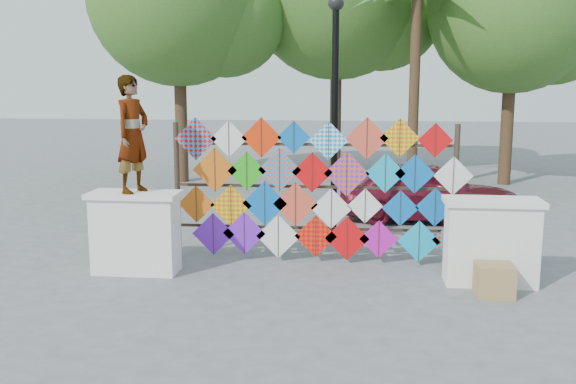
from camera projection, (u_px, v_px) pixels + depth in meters
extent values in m
plane|color=gray|center=(309.00, 274.00, 10.02)|extent=(80.00, 80.00, 0.00)
cube|color=white|center=(136.00, 235.00, 10.01)|extent=(1.30, 0.55, 1.20)
cube|color=white|center=(134.00, 195.00, 9.90)|extent=(1.40, 0.65, 0.08)
cube|color=white|center=(491.00, 244.00, 9.43)|extent=(1.30, 0.55, 1.20)
cube|color=white|center=(493.00, 202.00, 9.32)|extent=(1.40, 0.65, 0.08)
cylinder|color=#32251B|center=(177.00, 190.00, 10.85)|extent=(0.09, 0.09, 2.30)
cylinder|color=#32251B|center=(455.00, 195.00, 10.36)|extent=(0.09, 0.09, 2.30)
cube|color=#32251B|center=(313.00, 228.00, 10.71)|extent=(4.60, 0.04, 0.04)
cube|color=#32251B|center=(313.00, 187.00, 10.59)|extent=(4.60, 0.04, 0.04)
cube|color=#32251B|center=(313.00, 144.00, 10.47)|extent=(4.60, 0.04, 0.04)
cube|color=red|center=(196.00, 139.00, 10.60)|extent=(0.71, 0.01, 0.71)
cube|color=#32251B|center=(195.00, 139.00, 10.59)|extent=(0.01, 0.01, 0.70)
cube|color=silver|center=(229.00, 139.00, 10.54)|extent=(0.61, 0.01, 0.61)
cube|color=#32251B|center=(229.00, 139.00, 10.53)|extent=(0.01, 0.01, 0.60)
cube|color=red|center=(261.00, 137.00, 10.48)|extent=(0.67, 0.01, 0.67)
cube|color=#32251B|center=(261.00, 138.00, 10.47)|extent=(0.01, 0.01, 0.66)
cube|color=#075BB7|center=(294.00, 137.00, 10.42)|extent=(0.54, 0.01, 0.54)
cube|color=#32251B|center=(294.00, 137.00, 10.41)|extent=(0.01, 0.01, 0.53)
cube|color=silver|center=(329.00, 141.00, 10.37)|extent=(0.64, 0.01, 0.64)
cube|color=#32251B|center=(329.00, 141.00, 10.36)|extent=(0.01, 0.01, 0.63)
cube|color=#DA462F|center=(367.00, 138.00, 10.30)|extent=(0.69, 0.01, 0.69)
cube|color=#32251B|center=(367.00, 138.00, 10.29)|extent=(0.01, 0.01, 0.68)
cube|color=yellow|center=(400.00, 138.00, 10.24)|extent=(0.63, 0.01, 0.63)
cube|color=#32251B|center=(400.00, 138.00, 10.23)|extent=(0.01, 0.01, 0.62)
cube|color=red|center=(435.00, 140.00, 10.18)|extent=(0.56, 0.01, 0.56)
cube|color=#32251B|center=(435.00, 140.00, 10.17)|extent=(0.01, 0.01, 0.55)
cube|color=#CD5C12|center=(215.00, 170.00, 10.62)|extent=(0.75, 0.01, 0.75)
cube|color=#32251B|center=(215.00, 170.00, 10.60)|extent=(0.01, 0.01, 0.74)
cube|color=#22AC15|center=(247.00, 171.00, 10.56)|extent=(0.65, 0.01, 0.65)
cube|color=#32251B|center=(247.00, 171.00, 10.55)|extent=(0.01, 0.01, 0.64)
cube|color=#DA462F|center=(280.00, 170.00, 10.50)|extent=(0.72, 0.01, 0.72)
cube|color=#32251B|center=(279.00, 170.00, 10.49)|extent=(0.01, 0.01, 0.70)
cube|color=red|center=(312.00, 172.00, 10.45)|extent=(0.67, 0.01, 0.67)
cube|color=#32251B|center=(312.00, 172.00, 10.43)|extent=(0.01, 0.01, 0.66)
cube|color=#711CD3|center=(347.00, 174.00, 10.39)|extent=(0.74, 0.01, 0.74)
cube|color=#32251B|center=(347.00, 174.00, 10.38)|extent=(0.01, 0.01, 0.73)
cube|color=#0C9ECB|center=(385.00, 173.00, 10.32)|extent=(0.65, 0.01, 0.65)
cube|color=#32251B|center=(385.00, 173.00, 10.31)|extent=(0.01, 0.01, 0.64)
cube|color=#075BB7|center=(415.00, 174.00, 10.27)|extent=(0.64, 0.01, 0.64)
cube|color=#32251B|center=(415.00, 174.00, 10.26)|extent=(0.01, 0.01, 0.63)
cube|color=silver|center=(453.00, 176.00, 10.21)|extent=(0.63, 0.01, 0.63)
cube|color=#32251B|center=(453.00, 176.00, 10.20)|extent=(0.01, 0.01, 0.62)
cube|color=#CD5C12|center=(196.00, 204.00, 10.71)|extent=(0.63, 0.01, 0.63)
cube|color=#32251B|center=(196.00, 204.00, 10.70)|extent=(0.01, 0.01, 0.62)
cube|color=yellow|center=(231.00, 206.00, 10.65)|extent=(0.71, 0.01, 0.71)
cube|color=#32251B|center=(231.00, 206.00, 10.64)|extent=(0.01, 0.01, 0.69)
cube|color=#075BB7|center=(265.00, 203.00, 10.58)|extent=(0.75, 0.01, 0.75)
cube|color=#32251B|center=(265.00, 204.00, 10.57)|extent=(0.01, 0.01, 0.74)
cube|color=#DA462F|center=(295.00, 204.00, 10.53)|extent=(0.74, 0.01, 0.74)
cube|color=#32251B|center=(295.00, 204.00, 10.51)|extent=(0.01, 0.01, 0.73)
cube|color=silver|center=(331.00, 209.00, 10.47)|extent=(0.67, 0.01, 0.67)
cube|color=#32251B|center=(331.00, 209.00, 10.46)|extent=(0.01, 0.01, 0.66)
cube|color=silver|center=(365.00, 206.00, 10.41)|extent=(0.57, 0.01, 0.57)
cube|color=#32251B|center=(365.00, 206.00, 10.39)|extent=(0.01, 0.01, 0.56)
cube|color=#075BB7|center=(400.00, 208.00, 10.35)|extent=(0.59, 0.01, 0.59)
cube|color=#32251B|center=(400.00, 208.00, 10.34)|extent=(0.01, 0.01, 0.58)
cube|color=#075BB7|center=(435.00, 207.00, 10.29)|extent=(0.63, 0.01, 0.63)
cube|color=#32251B|center=(435.00, 207.00, 10.27)|extent=(0.01, 0.01, 0.62)
cube|color=#711CD3|center=(213.00, 234.00, 10.72)|extent=(0.72, 0.01, 0.72)
cube|color=#32251B|center=(213.00, 234.00, 10.71)|extent=(0.01, 0.01, 0.71)
cube|color=#711CD3|center=(244.00, 233.00, 10.66)|extent=(0.72, 0.01, 0.72)
cube|color=#32251B|center=(244.00, 233.00, 10.65)|extent=(0.01, 0.01, 0.71)
cube|color=silver|center=(278.00, 236.00, 10.61)|extent=(0.74, 0.01, 0.74)
cube|color=#32251B|center=(278.00, 237.00, 10.60)|extent=(0.01, 0.01, 0.73)
cube|color=red|center=(316.00, 236.00, 10.54)|extent=(0.70, 0.01, 0.70)
cube|color=#32251B|center=(316.00, 236.00, 10.53)|extent=(0.01, 0.01, 0.69)
cube|color=red|center=(347.00, 239.00, 10.49)|extent=(0.73, 0.01, 0.73)
cube|color=#32251B|center=(347.00, 239.00, 10.48)|extent=(0.01, 0.01, 0.72)
cube|color=#BB11A1|center=(379.00, 239.00, 10.43)|extent=(0.63, 0.01, 0.63)
cube|color=#32251B|center=(379.00, 239.00, 10.42)|extent=(0.01, 0.01, 0.62)
cube|color=#0C9ECB|center=(419.00, 242.00, 10.37)|extent=(0.69, 0.01, 0.69)
cube|color=#32251B|center=(419.00, 242.00, 10.36)|extent=(0.01, 0.01, 0.68)
cube|color=red|center=(454.00, 240.00, 10.30)|extent=(0.70, 0.01, 0.70)
cube|color=#32251B|center=(454.00, 240.00, 10.29)|extent=(0.01, 0.01, 0.68)
cylinder|color=#4F3922|center=(181.00, 117.00, 18.99)|extent=(0.36, 0.36, 3.85)
sphere|color=#2B591C|center=(225.00, 14.00, 18.64)|extent=(3.64, 3.64, 3.64)
cylinder|color=#4F3922|center=(336.00, 110.00, 20.44)|extent=(0.36, 0.36, 4.12)
sphere|color=#2B591C|center=(382.00, 8.00, 20.04)|extent=(3.92, 3.92, 3.92)
cylinder|color=#4F3922|center=(507.00, 123.00, 18.48)|extent=(0.36, 0.36, 3.58)
sphere|color=#2B591C|center=(514.00, 7.00, 17.93)|extent=(4.80, 4.80, 4.80)
sphere|color=#2B591C|center=(554.00, 25.00, 18.18)|extent=(3.36, 3.36, 3.36)
cylinder|color=#4F3922|center=(414.00, 90.00, 17.15)|extent=(0.28, 0.28, 5.50)
imported|color=#99999E|center=(133.00, 134.00, 9.74)|extent=(0.62, 0.76, 1.79)
imported|color=maroon|center=(427.00, 191.00, 13.73)|extent=(3.86, 1.71, 1.29)
cylinder|color=black|center=(334.00, 130.00, 11.59)|extent=(0.12, 0.12, 4.20)
sphere|color=black|center=(336.00, 3.00, 11.21)|extent=(0.28, 0.28, 0.28)
cube|color=tan|center=(494.00, 280.00, 8.96)|extent=(0.51, 0.45, 0.45)
cube|color=tan|center=(498.00, 286.00, 8.92)|extent=(0.37, 0.34, 0.31)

